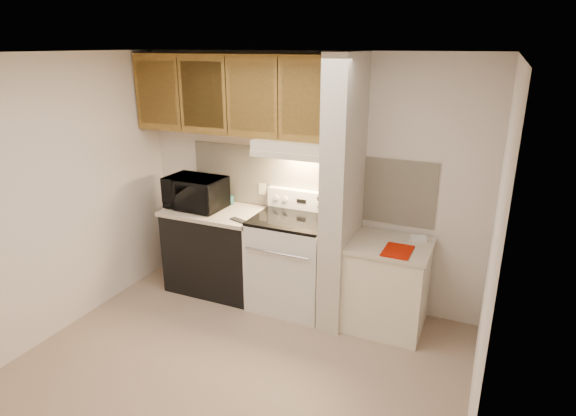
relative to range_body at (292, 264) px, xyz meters
The scene contains 50 objects.
floor 1.24m from the range_body, 90.00° to the right, with size 3.60×3.60×0.00m, color tan.
ceiling 2.34m from the range_body, 90.00° to the right, with size 3.60×3.60×0.00m, color white.
wall_back 0.86m from the range_body, 90.00° to the left, with size 3.60×0.02×2.50m, color silver.
wall_left 2.28m from the range_body, 147.31° to the right, with size 0.02×3.00×2.50m, color silver.
wall_right 2.28m from the range_body, 32.69° to the right, with size 0.02×3.00×2.50m, color silver.
backsplash 0.84m from the range_body, 90.00° to the left, with size 2.60×0.02×0.63m, color #EEE2C4.
range_body is the anchor object (origin of this frame).
oven_window 0.32m from the range_body, 90.00° to the right, with size 0.50×0.01×0.30m, color black.
oven_handle 0.44m from the range_body, 90.00° to the right, with size 0.02×0.02×0.65m, color silver.
cooktop 0.48m from the range_body, ahead, with size 0.74×0.64×0.03m, color black.
range_backguard 0.66m from the range_body, 90.00° to the left, with size 0.76×0.08×0.20m, color silver.
range_display 0.64m from the range_body, 90.00° to the left, with size 0.10×0.01×0.04m, color black.
range_knob_left_outer 0.70m from the range_body, 139.40° to the left, with size 0.05×0.05×0.02m, color silver.
range_knob_left_inner 0.66m from the range_body, 126.87° to the left, with size 0.05×0.05×0.02m, color silver.
range_knob_right_inner 0.66m from the range_body, 53.13° to the left, with size 0.05×0.05×0.02m, color silver.
range_knob_right_outer 0.70m from the range_body, 40.60° to the left, with size 0.05×0.05×0.02m, color silver.
dishwasher_front 0.88m from the range_body, behind, with size 1.00×0.63×0.87m, color black.
left_countertop 0.98m from the range_body, behind, with size 1.04×0.67×0.04m, color beige.
spoon_rest 0.69m from the range_body, 158.40° to the right, with size 0.21×0.07×0.01m, color black.
teal_jar 1.00m from the range_body, 164.51° to the left, with size 0.09×0.09×0.10m, color #285C60.
outlet 0.86m from the range_body, 146.31° to the left, with size 0.08×0.01×0.12m, color #F1E6C7.
microwave 1.26m from the range_body, behind, with size 0.60×0.41×0.33m, color black.
partition_pillar 0.94m from the range_body, ahead, with size 0.22×0.70×2.50m, color beige.
pillar_trim 0.93m from the range_body, ahead, with size 0.01×0.70×0.04m, color olive.
knife_strip 0.95m from the range_body, ahead, with size 0.02×0.42×0.04m, color black.
knife_blade_a 0.88m from the range_body, 30.27° to the right, with size 0.01×0.04×0.16m, color silver.
knife_handle_a 1.01m from the range_body, 28.81° to the right, with size 0.02×0.02×0.10m, color black.
knife_blade_b 0.85m from the range_body, 20.76° to the right, with size 0.01×0.04×0.18m, color silver.
knife_handle_b 0.99m from the range_body, 18.83° to the right, with size 0.02×0.02×0.10m, color black.
knife_blade_c 0.83m from the range_body, ahead, with size 0.01×0.04×0.20m, color silver.
knife_handle_c 0.99m from the range_body, ahead, with size 0.02×0.02×0.10m, color black.
knife_blade_d 0.85m from the range_body, ahead, with size 0.01×0.04×0.16m, color silver.
knife_handle_d 0.98m from the range_body, ahead, with size 0.02×0.02×0.10m, color black.
knife_blade_e 0.84m from the range_body, 13.96° to the left, with size 0.01×0.04×0.18m, color silver.
knife_handle_e 0.99m from the range_body, 14.76° to the left, with size 0.02×0.02×0.10m, color black.
oven_mitt 0.81m from the range_body, 23.58° to the left, with size 0.03×0.10×0.25m, color gray.
right_cab_base 0.97m from the range_body, ahead, with size 0.70×0.60×0.81m, color #F1E6C7.
right_countertop 1.04m from the range_body, ahead, with size 0.74×0.64×0.04m, color beige.
red_folder 1.15m from the range_body, ahead, with size 0.24×0.32×0.01m, color #A91300.
white_box 1.27m from the range_body, ahead, with size 0.14×0.09×0.04m, color white.
range_hood 1.17m from the range_body, 90.00° to the left, with size 0.78×0.44×0.15m, color #F1E6C7.
hood_lip 1.12m from the range_body, 90.00° to the right, with size 0.78×0.04×0.06m, color #F1E6C7.
upper_cabinets 1.77m from the range_body, 166.16° to the left, with size 2.18×0.33×0.77m, color olive.
cab_door_a 2.22m from the range_body, behind, with size 0.46×0.01×0.63m, color olive.
cab_gap_a 2.04m from the range_body, behind, with size 0.01×0.01×0.73m, color black.
cab_door_b 1.89m from the range_body, behind, with size 0.46×0.01×0.63m, color olive.
cab_gap_b 1.77m from the range_body, behind, with size 0.01×0.01×0.73m, color black.
cab_door_c 1.68m from the range_body, behind, with size 0.46×0.01×0.63m, color olive.
cab_gap_c 1.63m from the range_body, behind, with size 0.01×0.01×0.73m, color black.
cab_door_d 1.63m from the range_body, ahead, with size 0.46×0.01×0.63m, color olive.
Camera 1 is at (1.75, -2.88, 2.56)m, focal length 30.00 mm.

